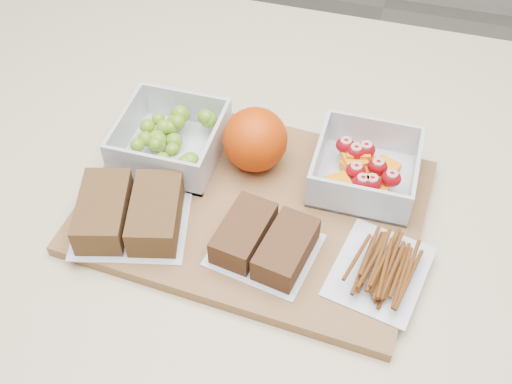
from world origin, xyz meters
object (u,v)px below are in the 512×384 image
Objects in this scene: sandwich_bag_left at (130,213)px; sandwich_bag_center at (265,242)px; fruit_container at (365,170)px; orange at (255,140)px; pretzel_bag at (381,265)px; grape_container at (172,139)px; cutting_board at (253,207)px.

sandwich_bag_center is (0.17, 0.00, -0.00)m from sandwich_bag_left.
fruit_container reaches higher than sandwich_bag_center.
orange is at bearing -177.64° from fruit_container.
pretzel_bag is at bearing -72.74° from fruit_container.
sandwich_bag_left is at bearing -92.14° from grape_container.
cutting_board is at bearing 116.33° from sandwich_bag_center.
fruit_container is at bearing 29.32° from sandwich_bag_left.
sandwich_bag_center is at bearing 1.46° from sandwich_bag_left.
sandwich_bag_left is (-0.13, -0.07, 0.03)m from cutting_board.
grape_container is 0.26m from fruit_container.
grape_container is at bearing -174.66° from orange.
grape_container reaches higher than sandwich_bag_center.
pretzel_bag is (0.31, 0.01, -0.01)m from sandwich_bag_left.
cutting_board is 2.99× the size of pretzel_bag.
fruit_container is at bearing 3.67° from grape_container.
grape_container is 0.12m from orange.
sandwich_bag_left is 0.31m from pretzel_bag.
cutting_board is 0.09m from orange.
cutting_board is 0.18m from pretzel_bag.
fruit_container is at bearing 34.36° from cutting_board.
cutting_board is 4.94× the size of orange.
grape_container reaches higher than pretzel_bag.
cutting_board is 0.16m from sandwich_bag_left.
orange reaches higher than cutting_board.
fruit_container is at bearing 56.70° from sandwich_bag_center.
cutting_board is 2.59× the size of sandwich_bag_left.
grape_container is at bearing 158.23° from pretzel_bag.
fruit_container is 0.92× the size of pretzel_bag.
cutting_board is at bearing -76.26° from orange.
fruit_container is at bearing 107.26° from pretzel_bag.
fruit_container is 0.14m from pretzel_bag.
pretzel_bag is at bearing -34.89° from orange.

